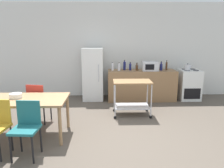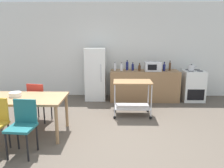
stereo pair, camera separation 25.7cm
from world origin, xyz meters
name	(u,v)px [view 2 (the right image)]	position (x,y,z in m)	size (l,w,h in m)	color
ground_plane	(112,139)	(0.00, 0.00, 0.00)	(12.00, 12.00, 0.00)	brown
back_wall	(114,50)	(0.00, 3.20, 1.45)	(8.40, 0.12, 2.90)	silver
kitchen_counter	(144,85)	(0.90, 2.60, 0.45)	(2.00, 0.64, 0.90)	olive
dining_table	(26,101)	(-1.66, 0.20, 0.67)	(1.50, 0.90, 0.75)	#A37A51
chair_teal	(23,123)	(-1.42, -0.51, 0.52)	(0.43, 0.43, 0.89)	#1E666B
chair_red	(39,99)	(-1.65, 0.85, 0.52)	(0.47, 0.47, 0.89)	#B72D23
stove_oven	(193,86)	(2.35, 2.62, 0.45)	(0.60, 0.61, 0.92)	white
refrigerator	(96,74)	(-0.55, 2.70, 0.78)	(0.60, 0.63, 1.55)	white
kitchen_cart	(132,92)	(0.46, 1.30, 0.57)	(0.91, 0.57, 0.85)	olive
bottle_sesame_oil	(115,67)	(0.03, 2.59, 1.00)	(0.07, 0.07, 0.25)	silver
bottle_sparkling_water	(122,67)	(0.22, 2.56, 1.00)	(0.08, 0.08, 0.24)	silver
bottle_soy_sauce	(127,66)	(0.39, 2.69, 1.03)	(0.08, 0.08, 0.29)	navy
bottle_olive_oil	(133,67)	(0.55, 2.62, 1.00)	(0.07, 0.07, 0.24)	navy
bottle_wine	(139,68)	(0.75, 2.57, 0.99)	(0.08, 0.08, 0.23)	#4C2D19
microwave	(153,66)	(1.13, 2.54, 1.03)	(0.46, 0.35, 0.26)	silver
bottle_vinegar	(164,67)	(1.46, 2.57, 1.00)	(0.08, 0.08, 0.26)	navy
bottle_soda	(170,66)	(1.64, 2.63, 1.02)	(0.06, 0.06, 0.29)	#4C2D19
fruit_bowl	(15,94)	(-1.87, 0.25, 0.79)	(0.23, 0.23, 0.09)	white
kettle	(191,68)	(2.23, 2.52, 1.00)	(0.24, 0.17, 0.19)	silver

